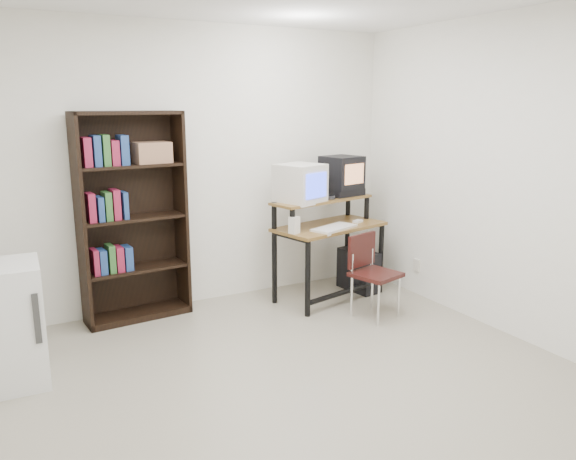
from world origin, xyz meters
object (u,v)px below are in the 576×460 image
crt_monitor (300,184)px  pc_tower (358,270)px  bookshelf (131,215)px  computer_desk (328,231)px  crt_tv (342,172)px  school_chair (371,267)px  mini_fridge (4,325)px

crt_monitor → pc_tower: size_ratio=1.09×
pc_tower → bookshelf: bookshelf is taller
computer_desk → bookshelf: (-1.80, 0.37, 0.26)m
crt_tv → pc_tower: (0.14, -0.14, -1.00)m
computer_desk → pc_tower: 0.61m
pc_tower → school_chair: school_chair is taller
crt_monitor → bookshelf: bearing=147.4°
crt_monitor → crt_tv: 0.56m
crt_monitor → pc_tower: bearing=-22.2°
crt_tv → school_chair: size_ratio=0.55×
computer_desk → pc_tower: (0.39, 0.03, -0.47)m
crt_tv → pc_tower: bearing=-58.1°
pc_tower → school_chair: (-0.31, -0.63, 0.24)m
computer_desk → school_chair: bearing=-95.5°
pc_tower → school_chair: bearing=-124.7°
computer_desk → mini_fridge: size_ratio=1.40×
crt_monitor → bookshelf: (-1.51, 0.32, -0.22)m
crt_tv → pc_tower: size_ratio=0.91×
crt_monitor → mini_fridge: 2.73m
crt_tv → mini_fridge: 3.29m
crt_tv → school_chair: crt_tv is taller
crt_tv → mini_fridge: (-3.13, -0.64, -0.79)m
crt_tv → bookshelf: bookshelf is taller
crt_monitor → computer_desk: bearing=-30.6°
computer_desk → bookshelf: bearing=155.5°
pc_tower → mini_fridge: bearing=-179.2°
crt_monitor → bookshelf: bookshelf is taller
school_chair → mini_fridge: bearing=161.8°
crt_tv → crt_monitor: bearing=179.9°
mini_fridge → school_chair: bearing=-0.3°
crt_monitor → school_chair: bearing=-81.1°
computer_desk → crt_tv: size_ratio=2.91×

